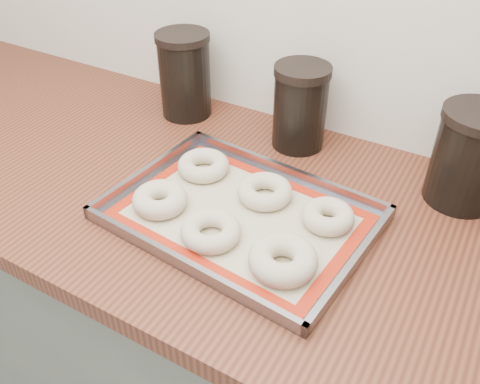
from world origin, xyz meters
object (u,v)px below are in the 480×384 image
Objects in this scene: bagel_back_left at (203,165)px; bagel_back_mid at (265,191)px; canister_right at (470,157)px; bagel_front_mid at (211,231)px; canister_left at (185,75)px; bagel_front_right at (283,259)px; bagel_back_right at (328,216)px; canister_mid at (300,107)px; bagel_front_left at (160,199)px; baking_tray at (240,215)px.

bagel_back_left and bagel_back_mid have the same top height.
bagel_back_left is at bearing -159.11° from canister_right.
canister_left is at bearing 129.81° from bagel_front_mid.
bagel_front_right is 0.56× the size of canister_left.
bagel_front_mid is 0.21m from bagel_back_right.
bagel_back_right is 0.28m from canister_right.
bagel_back_left is 0.52× the size of canister_left.
bagel_front_left is at bearing -109.94° from canister_mid.
bagel_front_mid is (-0.01, -0.08, 0.01)m from baking_tray.
canister_mid reaches higher than bagel_back_mid.
bagel_front_right reaches higher than bagel_back_mid.
canister_left is 1.07× the size of canister_right.
canister_right is (0.64, -0.02, -0.01)m from canister_left.
bagel_back_mid is at bearing 176.06° from bagel_back_right.
canister_left is (-0.18, 0.20, 0.08)m from bagel_back_left.
canister_left reaches higher than bagel_front_right.
bagel_front_left is 0.38m from canister_left.
bagel_front_right reaches higher than bagel_front_mid.
bagel_front_right is 0.60× the size of canister_right.
bagel_back_left is at bearing -47.99° from canister_left.
canister_left is 0.64m from canister_right.
bagel_front_right is at bearing -68.64° from canister_mid.
bagel_front_left is 0.55× the size of canister_right.
bagel_front_left reaches higher than bagel_back_right.
canister_right is at bearing 44.46° from bagel_front_mid.
canister_mid is (-0.16, 0.23, 0.07)m from bagel_back_right.
canister_left is at bearing 137.95° from baking_tray.
bagel_front_left is at bearing 168.84° from bagel_front_mid.
bagel_back_right is at bearing 81.67° from bagel_front_right.
bagel_front_mid is at bearing -99.90° from baking_tray.
bagel_front_mid is at bearing -50.19° from canister_left.
bagel_back_right is (0.13, -0.01, 0.00)m from bagel_back_mid.
bagel_front_left is 0.31m from bagel_back_right.
baking_tray is 4.69× the size of bagel_front_mid.
bagel_front_right is at bearing -5.92° from bagel_front_left.
bagel_back_left is 1.00× the size of bagel_back_mid.
bagel_back_mid is (-0.11, 0.15, -0.00)m from bagel_front_right.
bagel_back_mid reaches higher than baking_tray.
bagel_front_left is 0.98× the size of bagel_front_mid.
bagel_back_left is (-0.12, 0.16, 0.00)m from bagel_front_mid.
bagel_front_right is at bearing -98.33° from bagel_back_right.
bagel_back_mid is at bearing -5.72° from bagel_back_left.
canister_right reaches higher than bagel_back_mid.
canister_mid is (-0.14, 0.37, 0.07)m from bagel_front_right.
canister_mid is (-0.03, 0.22, 0.07)m from bagel_back_mid.
canister_left is 0.29m from canister_mid.
bagel_front_right is (0.14, -0.00, 0.00)m from bagel_front_mid.
bagel_front_mid is at bearing -135.54° from canister_right.
bagel_back_left is 0.28m from bagel_back_right.
bagel_front_left is 0.57m from canister_right.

